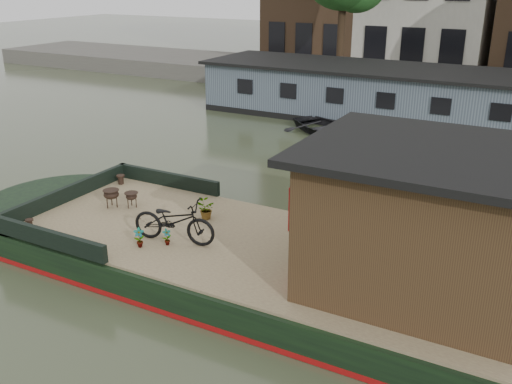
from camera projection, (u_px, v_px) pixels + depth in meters
The scene contains 17 objects.
ground at pixel (300, 288), 10.82m from camera, with size 120.00×120.00×0.00m, color #313A25.
houseboat_hull at pixel (239, 259), 11.32m from camera, with size 14.01×4.02×0.60m.
houseboat_deck at pixel (300, 258), 10.60m from camera, with size 11.80×3.80×0.05m, color #94885B.
bow_bulwark at pixel (95, 200), 12.79m from camera, with size 3.00×4.00×0.35m.
cabin at pixel (426, 219), 9.17m from camera, with size 4.00×3.50×2.42m.
bicycle at pixel (174, 221), 11.05m from camera, with size 0.59×1.69×0.89m, color black.
potted_plant_a at pixel (139, 238), 10.91m from camera, with size 0.21×0.14×0.39m, color #97492B.
potted_plant_c at pixel (205, 209), 12.18m from camera, with size 0.39×0.34×0.43m, color #9F3D2E.
potted_plant_d at pixel (344, 213), 11.79m from camera, with size 0.33×0.33×0.59m, color #975529.
potted_plant_e at pixel (167, 237), 11.01m from camera, with size 0.18×0.12×0.34m, color #A84531.
brazier_front at pixel (132, 200), 12.81m from camera, with size 0.33×0.33×0.35m, color black, non-canonical shape.
brazier_rear at pixel (112, 198), 12.81m from camera, with size 0.38×0.38×0.41m, color black, non-canonical shape.
bollard_port at pixel (121, 180), 14.25m from camera, with size 0.21×0.21×0.24m, color black.
bollard_stbd at pixel (30, 224), 11.78m from camera, with size 0.17×0.17×0.19m, color black.
dinghy at pixel (329, 125), 21.12m from camera, with size 2.51×3.51×0.73m, color black.
far_houseboat at pixel (451, 102), 21.96m from camera, with size 20.40×4.40×2.11m.
quay at pixel (476, 88), 27.47m from camera, with size 60.00×6.00×0.90m, color #47443F.
Camera 1 is at (3.80, -8.70, 5.56)m, focal length 40.00 mm.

